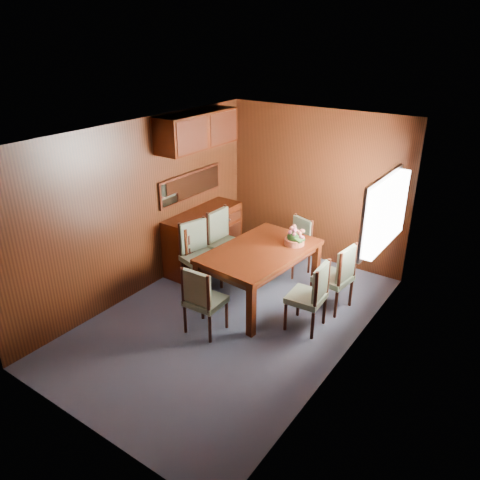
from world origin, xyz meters
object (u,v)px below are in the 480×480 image
Objects in this scene: sideboard at (204,239)px; flower_centerpiece at (295,235)px; dining_table at (260,257)px; chair_right_near at (312,293)px; chair_head at (202,297)px; chair_left_near at (198,251)px.

flower_centerpiece is at bearing 0.97° from sideboard.
flower_centerpiece is at bearing 58.56° from dining_table.
dining_table is 0.56m from flower_centerpiece.
chair_right_near reaches higher than sideboard.
sideboard is 0.83× the size of dining_table.
dining_table is 1.84× the size of chair_right_near.
sideboard is 1.35m from dining_table.
flower_centerpiece reaches higher than chair_head.
chair_left_near reaches higher than chair_right_near.
chair_left_near is (0.35, -0.56, 0.10)m from sideboard.
chair_left_near reaches higher than sideboard.
chair_right_near is (1.83, -0.05, -0.04)m from chair_left_near.
flower_centerpiece is (1.57, 0.03, 0.45)m from sideboard.
dining_table is at bearing 117.18° from chair_left_near.
dining_table is at bearing 71.59° from chair_right_near.
flower_centerpiece reaches higher than dining_table.
chair_right_near is 1.34m from chair_head.
chair_head is at bearing -51.85° from sideboard.
flower_centerpiece is (-0.61, 0.64, 0.39)m from chair_right_near.
chair_head is 1.59m from flower_centerpiece.
chair_left_near is 1.08× the size of chair_right_near.
chair_head reaches higher than dining_table.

